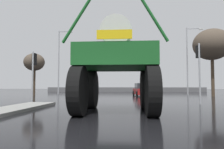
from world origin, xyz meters
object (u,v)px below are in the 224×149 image
object	(u,v)px
oversize_sprayer	(117,66)
streetlight_far_left	(60,59)
streetlight_far_right	(188,57)
bare_tree_right	(212,45)
traffic_signal_near_right	(199,60)
bare_tree_left	(34,63)
traffic_signal_near_left	(34,66)
sedan_ahead	(142,90)

from	to	relation	value
oversize_sprayer	streetlight_far_left	xyz separation A→B (m)	(-9.59, 19.79, 2.95)
streetlight_far_right	bare_tree_right	distance (m)	4.16
traffic_signal_near_right	streetlight_far_right	world-z (taller)	streetlight_far_right
oversize_sprayer	streetlight_far_left	distance (m)	22.19
traffic_signal_near_right	bare_tree_left	distance (m)	20.31
traffic_signal_near_left	oversize_sprayer	bearing A→B (deg)	-36.10
traffic_signal_near_right	bare_tree_right	xyz separation A→B (m)	(4.96, 10.88, 3.07)
traffic_signal_near_left	traffic_signal_near_right	distance (m)	11.36
sedan_ahead	bare_tree_right	distance (m)	9.65
traffic_signal_near_left	bare_tree_left	world-z (taller)	bare_tree_left
traffic_signal_near_left	bare_tree_left	distance (m)	12.72
traffic_signal_near_right	bare_tree_left	world-z (taller)	bare_tree_left
oversize_sprayer	traffic_signal_near_right	world-z (taller)	oversize_sprayer
sedan_ahead	bare_tree_right	xyz separation A→B (m)	(8.07, -0.42, 5.28)
sedan_ahead	streetlight_far_left	xyz separation A→B (m)	(-11.64, 3.98, 4.40)
traffic_signal_near_right	bare_tree_left	bearing A→B (deg)	145.69
oversize_sprayer	streetlight_far_left	size ratio (longest dim) A/B	0.56
traffic_signal_near_left	streetlight_far_right	distance (m)	20.76
bare_tree_left	sedan_ahead	bearing A→B (deg)	-0.55
sedan_ahead	traffic_signal_near_left	size ratio (longest dim) A/B	1.18
oversize_sprayer	traffic_signal_near_left	bearing A→B (deg)	53.10
traffic_signal_near_right	sedan_ahead	bearing A→B (deg)	105.38
streetlight_far_left	bare_tree_right	xyz separation A→B (m)	(19.70, -4.39, 0.88)
oversize_sprayer	traffic_signal_near_left	world-z (taller)	oversize_sprayer
sedan_ahead	traffic_signal_near_right	distance (m)	11.92
oversize_sprayer	streetlight_far_right	size ratio (longest dim) A/B	0.58
traffic_signal_near_right	bare_tree_left	size ratio (longest dim) A/B	0.75
streetlight_far_right	bare_tree_right	size ratio (longest dim) A/B	1.16
sedan_ahead	streetlight_far_left	world-z (taller)	streetlight_far_left
streetlight_far_left	bare_tree_right	bearing A→B (deg)	-12.57
sedan_ahead	streetlight_far_left	bearing A→B (deg)	63.80
traffic_signal_near_right	traffic_signal_near_left	bearing A→B (deg)	179.97
streetlight_far_left	bare_tree_right	world-z (taller)	streetlight_far_left
traffic_signal_near_left	bare_tree_right	xyz separation A→B (m)	(16.32, 10.87, 3.35)
oversize_sprayer	bare_tree_right	distance (m)	18.82
streetlight_far_left	streetlight_far_right	distance (m)	18.02
streetlight_far_left	bare_tree_left	size ratio (longest dim) A/B	1.74
bare_tree_left	bare_tree_right	xyz separation A→B (m)	(21.70, -0.55, 1.84)
oversize_sprayer	bare_tree_left	bearing A→B (deg)	35.20
traffic_signal_near_right	bare_tree_right	world-z (taller)	bare_tree_right
traffic_signal_near_left	streetlight_far_left	xyz separation A→B (m)	(-3.38, 15.27, 2.47)
traffic_signal_near_left	bare_tree_right	world-z (taller)	bare_tree_right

